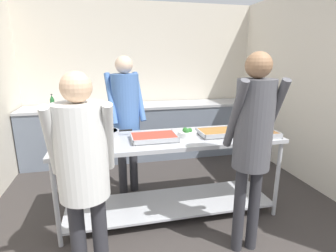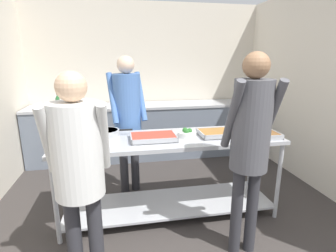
% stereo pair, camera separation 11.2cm
% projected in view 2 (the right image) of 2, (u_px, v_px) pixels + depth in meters
% --- Properties ---
extents(wall_rear, '(4.18, 0.06, 2.65)m').
position_uv_depth(wall_rear, '(147.00, 80.00, 4.76)').
color(wall_rear, beige).
rests_on(wall_rear, ground_plane).
extents(wall_right, '(0.06, 4.07, 2.65)m').
position_uv_depth(wall_right, '(329.00, 90.00, 3.26)').
color(wall_right, beige).
rests_on(wall_right, ground_plane).
extents(back_counter, '(4.02, 0.65, 0.94)m').
position_uv_depth(back_counter, '(150.00, 130.00, 4.63)').
color(back_counter, slate).
rests_on(back_counter, ground_plane).
extents(serving_counter, '(2.36, 0.71, 0.90)m').
position_uv_depth(serving_counter, '(170.00, 163.00, 2.85)').
color(serving_counter, '#ADAFB5').
rests_on(serving_counter, ground_plane).
extents(plate_stack, '(0.23, 0.23, 0.06)m').
position_uv_depth(plate_stack, '(70.00, 138.00, 2.64)').
color(plate_stack, white).
rests_on(plate_stack, serving_counter).
extents(sauce_pan, '(0.42, 0.28, 0.06)m').
position_uv_depth(sauce_pan, '(107.00, 132.00, 2.83)').
color(sauce_pan, '#ADAFB5').
rests_on(sauce_pan, serving_counter).
extents(serving_tray_vegetables, '(0.47, 0.31, 0.05)m').
position_uv_depth(serving_tray_vegetables, '(153.00, 137.00, 2.69)').
color(serving_tray_vegetables, '#ADAFB5').
rests_on(serving_tray_vegetables, serving_counter).
extents(broccoli_bowl, '(0.20, 0.20, 0.10)m').
position_uv_depth(broccoli_bowl, '(187.00, 134.00, 2.79)').
color(broccoli_bowl, silver).
rests_on(broccoli_bowl, serving_counter).
extents(serving_tray_greens, '(0.39, 0.30, 0.05)m').
position_uv_depth(serving_tray_greens, '(217.00, 133.00, 2.83)').
color(serving_tray_greens, '#ADAFB5').
rests_on(serving_tray_greens, serving_counter).
extents(serving_tray_roast, '(0.38, 0.34, 0.05)m').
position_uv_depth(serving_tray_roast, '(259.00, 134.00, 2.80)').
color(serving_tray_roast, '#ADAFB5').
rests_on(serving_tray_roast, serving_counter).
extents(guest_serving_left, '(0.42, 0.35, 1.77)m').
position_uv_depth(guest_serving_left, '(251.00, 134.00, 2.14)').
color(guest_serving_left, '#2D2D33').
rests_on(guest_serving_left, ground_plane).
extents(guest_serving_right, '(0.46, 0.36, 1.64)m').
position_uv_depth(guest_serving_right, '(78.00, 160.00, 1.87)').
color(guest_serving_right, '#2D2D33').
rests_on(guest_serving_right, ground_plane).
extents(cook_behind_counter, '(0.49, 0.42, 1.74)m').
position_uv_depth(cook_behind_counter, '(127.00, 110.00, 3.23)').
color(cook_behind_counter, '#2D2D33').
rests_on(cook_behind_counter, ground_plane).
extents(water_bottle, '(0.06, 0.06, 0.23)m').
position_uv_depth(water_bottle, '(58.00, 101.00, 4.16)').
color(water_bottle, '#23602D').
rests_on(water_bottle, back_counter).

